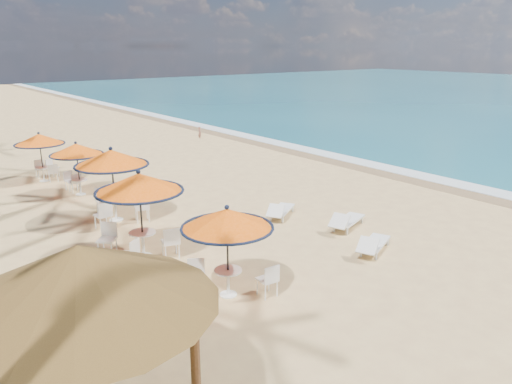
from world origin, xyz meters
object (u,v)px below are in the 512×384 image
station_0 (228,227)px  station_1 (138,194)px  lounger_far (280,210)px  palapa (80,277)px  station_4 (41,145)px  station_3 (76,154)px  lounger_mid (346,220)px  station_2 (112,167)px  lounger_near (373,244)px

station_0 → station_1: bearing=100.8°
lounger_far → palapa: palapa is taller
station_4 → station_3: bearing=-80.8°
station_3 → lounger_mid: (5.63, -9.65, -1.40)m
station_3 → station_2: bearing=-91.6°
station_1 → lounger_near: (5.53, -3.95, -1.62)m
lounger_near → lounger_mid: bearing=41.4°
station_2 → palapa: 10.24m
station_0 → palapa: bearing=-151.4°
station_4 → lounger_near: (5.24, -14.65, -1.36)m
station_4 → lounger_mid: station_4 is taller
station_0 → lounger_near: bearing=-5.9°
lounger_mid → station_1: bearing=143.0°
station_2 → lounger_near: bearing=-57.1°
lounger_mid → palapa: size_ratio=0.47×
station_4 → lounger_near: size_ratio=1.23×
station_0 → station_1: station_1 is taller
lounger_mid → palapa: (-10.01, -3.68, 2.34)m
station_2 → lounger_far: size_ratio=1.48×
station_2 → station_4: bearing=93.2°
station_2 → station_3: (0.11, 4.04, -0.23)m
lounger_mid → lounger_near: bearing=-134.8°
station_1 → station_3: station_1 is taller
station_4 → palapa: bearing=-103.3°
station_3 → station_4: station_4 is taller
station_4 → lounger_near: bearing=-70.3°
station_2 → palapa: size_ratio=0.64×
station_1 → palapa: size_ratio=0.63×
station_0 → lounger_far: station_0 is taller
station_4 → lounger_near: station_4 is taller
station_1 → station_3: size_ratio=1.17×
lounger_near → palapa: (-9.11, -1.80, 2.35)m
station_0 → palapa: 4.90m
lounger_mid → palapa: palapa is taller
station_3 → palapa: (-4.38, -13.32, 0.94)m
station_1 → lounger_mid: 6.95m
station_0 → station_3: (0.14, 11.01, -0.08)m
station_4 → lounger_near: 15.62m
station_1 → palapa: bearing=-121.9°
station_1 → lounger_far: size_ratio=1.46×
station_0 → station_4: (-0.36, 14.15, -0.13)m
station_0 → station_2: bearing=89.7°
station_2 → palapa: palapa is taller
station_2 → palapa: (-4.27, -9.28, 0.71)m
lounger_mid → palapa: 10.92m
station_0 → station_4: 14.15m
lounger_far → palapa: 11.03m
station_0 → station_3: bearing=89.3°
lounger_near → palapa: palapa is taller
lounger_mid → station_2: bearing=116.6°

